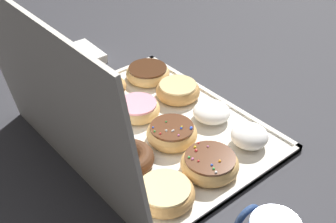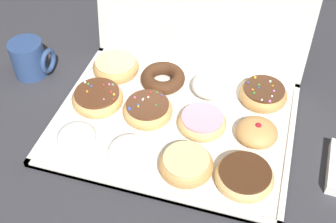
# 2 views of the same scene
# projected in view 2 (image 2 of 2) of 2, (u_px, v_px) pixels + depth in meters

# --- Properties ---
(ground_plane) EXTENTS (3.00, 3.00, 0.00)m
(ground_plane) POSITION_uv_depth(u_px,v_px,m) (174.00, 125.00, 0.99)
(ground_plane) COLOR #333338
(donut_box) EXTENTS (0.53, 0.41, 0.01)m
(donut_box) POSITION_uv_depth(u_px,v_px,m) (174.00, 123.00, 0.99)
(donut_box) COLOR silver
(donut_box) RESTS_ON ground
(powdered_filled_donut_0) EXTENTS (0.08, 0.08, 0.05)m
(powdered_filled_donut_0) POSITION_uv_depth(u_px,v_px,m) (76.00, 137.00, 0.92)
(powdered_filled_donut_0) COLOR white
(powdered_filled_donut_0) RESTS_ON donut_box
(powdered_filled_donut_1) EXTENTS (0.09, 0.09, 0.04)m
(powdered_filled_donut_1) POSITION_uv_depth(u_px,v_px,m) (129.00, 151.00, 0.90)
(powdered_filled_donut_1) COLOR white
(powdered_filled_donut_1) RESTS_ON donut_box
(glazed_ring_donut_2) EXTENTS (0.11, 0.11, 0.04)m
(glazed_ring_donut_2) POSITION_uv_depth(u_px,v_px,m) (186.00, 164.00, 0.87)
(glazed_ring_donut_2) COLOR tan
(glazed_ring_donut_2) RESTS_ON donut_box
(chocolate_frosted_donut_3) EXTENTS (0.12, 0.12, 0.03)m
(chocolate_frosted_donut_3) POSITION_uv_depth(u_px,v_px,m) (244.00, 176.00, 0.85)
(chocolate_frosted_donut_3) COLOR #E5B770
(chocolate_frosted_donut_3) RESTS_ON donut_box
(sprinkle_donut_4) EXTENTS (0.12, 0.12, 0.04)m
(sprinkle_donut_4) POSITION_uv_depth(u_px,v_px,m) (98.00, 98.00, 1.01)
(sprinkle_donut_4) COLOR tan
(sprinkle_donut_4) RESTS_ON donut_box
(sprinkle_donut_5) EXTENTS (0.11, 0.11, 0.04)m
(sprinkle_donut_5) POSITION_uv_depth(u_px,v_px,m) (148.00, 110.00, 0.98)
(sprinkle_donut_5) COLOR tan
(sprinkle_donut_5) RESTS_ON donut_box
(pink_frosted_donut_6) EXTENTS (0.11, 0.11, 0.04)m
(pink_frosted_donut_6) POSITION_uv_depth(u_px,v_px,m) (202.00, 122.00, 0.96)
(pink_frosted_donut_6) COLOR #E5B770
(pink_frosted_donut_6) RESTS_ON donut_box
(jelly_filled_donut_7) EXTENTS (0.09, 0.09, 0.05)m
(jelly_filled_donut_7) POSITION_uv_depth(u_px,v_px,m) (257.00, 131.00, 0.93)
(jelly_filled_donut_7) COLOR tan
(jelly_filled_donut_7) RESTS_ON donut_box
(glazed_ring_donut_8) EXTENTS (0.12, 0.12, 0.04)m
(glazed_ring_donut_8) POSITION_uv_depth(u_px,v_px,m) (116.00, 66.00, 1.09)
(glazed_ring_donut_8) COLOR tan
(glazed_ring_donut_8) RESTS_ON donut_box
(chocolate_cake_ring_donut_9) EXTENTS (0.11, 0.11, 0.03)m
(chocolate_cake_ring_donut_9) POSITION_uv_depth(u_px,v_px,m) (163.00, 78.00, 1.07)
(chocolate_cake_ring_donut_9) COLOR #472816
(chocolate_cake_ring_donut_9) RESTS_ON donut_box
(powdered_filled_donut_10) EXTENTS (0.09, 0.09, 0.05)m
(powdered_filled_donut_10) POSITION_uv_depth(u_px,v_px,m) (211.00, 85.00, 1.04)
(powdered_filled_donut_10) COLOR white
(powdered_filled_donut_10) RESTS_ON donut_box
(sprinkle_donut_11) EXTENTS (0.11, 0.11, 0.04)m
(sprinkle_donut_11) POSITION_uv_depth(u_px,v_px,m) (263.00, 94.00, 1.02)
(sprinkle_donut_11) COLOR tan
(sprinkle_donut_11) RESTS_ON donut_box
(coffee_mug) EXTENTS (0.10, 0.08, 0.09)m
(coffee_mug) POSITION_uv_depth(u_px,v_px,m) (29.00, 58.00, 1.09)
(coffee_mug) COLOR navy
(coffee_mug) RESTS_ON ground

